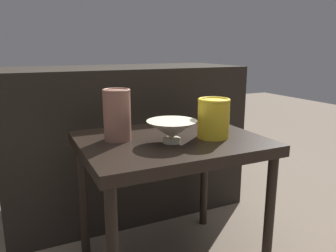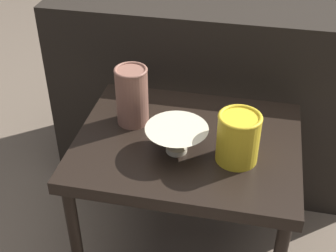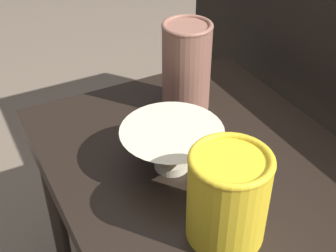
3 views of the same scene
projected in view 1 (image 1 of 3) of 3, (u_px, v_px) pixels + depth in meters
table at (170, 154)px, 1.22m from camera, size 0.65×0.52×0.53m
couch_backdrop at (123, 139)px, 1.75m from camera, size 1.20×0.50×0.76m
bowl at (172, 130)px, 1.13m from camera, size 0.18×0.18×0.08m
vase_textured_left at (117, 114)px, 1.16m from camera, size 0.10×0.10×0.18m
vase_colorful_right at (213, 117)px, 1.19m from camera, size 0.12×0.12×0.15m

